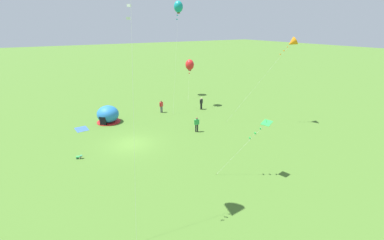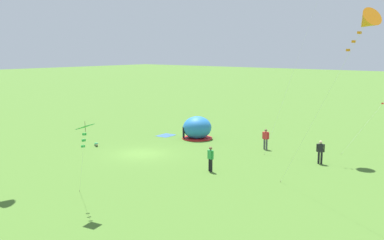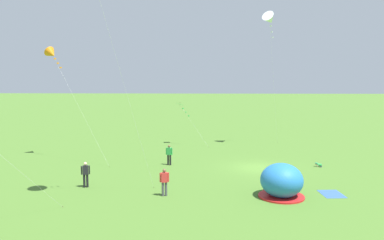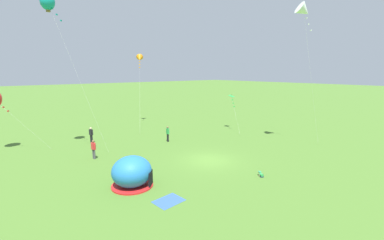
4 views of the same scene
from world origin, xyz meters
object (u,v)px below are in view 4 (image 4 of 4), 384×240
(toddler_crawling, at_px, (261,174))
(kite_orange, at_px, (140,58))
(person_watching_sky, at_px, (168,133))
(kite_teal, at_px, (47,1))
(person_strolling, at_px, (91,134))
(kite_white, at_px, (304,11))
(popup_tent, at_px, (132,172))
(kite_green, at_px, (232,98))
(person_with_toddler, at_px, (94,148))

(toddler_crawling, height_order, kite_orange, kite_orange)
(person_watching_sky, bearing_deg, kite_teal, 161.74)
(toddler_crawling, bearing_deg, person_strolling, 110.58)
(kite_white, bearing_deg, person_watching_sky, 134.24)
(popup_tent, distance_m, person_strolling, 12.79)
(person_watching_sky, distance_m, kite_green, 10.54)
(kite_green, relative_size, kite_orange, 0.47)
(kite_orange, bearing_deg, toddler_crawling, -97.20)
(person_with_toddler, height_order, person_strolling, same)
(person_with_toddler, height_order, kite_green, kite_green)
(toddler_crawling, xyz_separation_m, person_with_toddler, (-8.14, 11.86, 0.79))
(popup_tent, distance_m, kite_orange, 23.19)
(person_with_toddler, bearing_deg, toddler_crawling, -55.54)
(person_watching_sky, height_order, kite_teal, kite_teal)
(popup_tent, bearing_deg, kite_orange, 59.35)
(toddler_crawling, bearing_deg, popup_tent, 150.11)
(popup_tent, distance_m, kite_teal, 16.88)
(person_strolling, bearing_deg, kite_white, -42.24)
(toddler_crawling, bearing_deg, kite_green, 49.57)
(person_strolling, bearing_deg, kite_orange, 31.90)
(person_strolling, bearing_deg, kite_teal, -154.07)
(toddler_crawling, relative_size, person_watching_sky, 0.32)
(kite_green, bearing_deg, kite_teal, 169.50)
(kite_white, distance_m, kite_teal, 23.42)
(popup_tent, relative_size, kite_white, 0.20)
(person_with_toddler, distance_m, kite_green, 18.63)
(person_strolling, xyz_separation_m, kite_orange, (9.44, 5.88, 8.51))
(toddler_crawling, distance_m, kite_white, 16.58)
(person_watching_sky, relative_size, kite_teal, 0.12)
(toddler_crawling, distance_m, kite_green, 16.24)
(toddler_crawling, relative_size, person_strolling, 0.32)
(kite_white, height_order, kite_green, kite_white)
(person_watching_sky, distance_m, kite_white, 18.38)
(person_strolling, height_order, kite_teal, kite_teal)
(toddler_crawling, xyz_separation_m, kite_orange, (2.93, 23.21, 9.30))
(popup_tent, bearing_deg, person_strolling, 82.97)
(person_strolling, relative_size, kite_teal, 0.12)
(kite_green, bearing_deg, toddler_crawling, -130.43)
(person_with_toddler, bearing_deg, kite_white, -27.30)
(person_with_toddler, bearing_deg, person_watching_sky, 3.63)
(person_strolling, relative_size, kite_green, 0.36)
(kite_white, bearing_deg, kite_orange, 108.03)
(popup_tent, height_order, kite_teal, kite_teal)
(toddler_crawling, height_order, person_strolling, person_strolling)
(popup_tent, xyz_separation_m, person_watching_sky, (8.25, 7.75, -0.03))
(kite_teal, bearing_deg, toddler_crawling, -57.86)
(kite_teal, xyz_separation_m, kite_orange, (12.80, 7.51, -4.15))
(kite_teal, bearing_deg, person_with_toddler, -65.84)
(popup_tent, bearing_deg, kite_green, 21.88)
(toddler_crawling, distance_m, person_with_toddler, 14.41)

